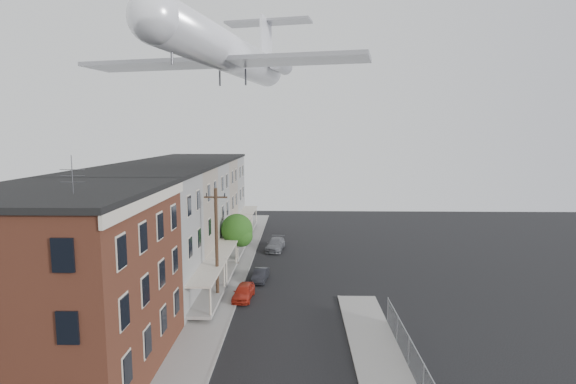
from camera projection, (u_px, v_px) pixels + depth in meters
The scene contains 15 objects.
sidewalk_left at pixel (230, 276), 41.49m from camera, with size 3.00×62.00×0.12m, color gray.
curb_left at pixel (246, 276), 41.46m from camera, with size 0.15×62.00×0.14m, color gray.
corner_building at pixel (61, 283), 24.13m from camera, with size 10.31×12.30×12.15m.
row_house_a at pixel (128, 242), 33.55m from camera, with size 11.98×7.00×10.30m.
row_house_b at pixel (157, 223), 40.49m from camera, with size 11.98×7.00×10.30m.
row_house_c at pixel (178, 210), 47.43m from camera, with size 11.98×7.00×10.30m.
row_house_d at pixel (193, 200), 54.37m from camera, with size 11.98×7.00×10.30m.
row_house_e at pixel (205, 193), 61.31m from camera, with size 11.98×7.00×10.30m.
chainlink_fence at pixel (423, 380), 22.25m from camera, with size 0.06×18.06×1.90m.
utility_pole at pixel (217, 243), 34.95m from camera, with size 1.80×0.26×9.00m.
street_tree at pixel (238, 231), 44.94m from camera, with size 3.22×3.20×5.20m.
car_near at pixel (243, 292), 35.84m from camera, with size 1.43×3.55×1.21m, color #B12716.
car_mid at pixel (260, 275), 40.29m from camera, with size 1.16×3.31×1.09m, color black.
car_far at pixel (276, 244), 51.00m from camera, with size 1.85×4.55×1.32m, color slate.
airplane at pixel (231, 54), 40.22m from camera, with size 25.33×28.95×8.32m.
Camera 1 is at (0.76, -16.01, 13.14)m, focal length 28.00 mm.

